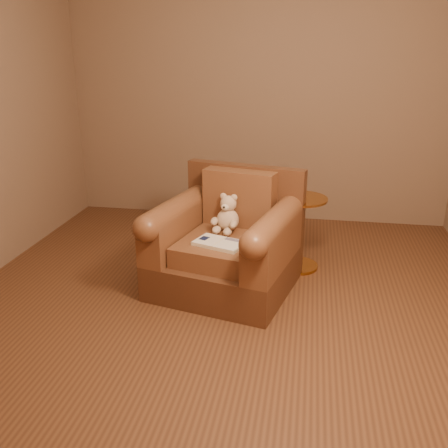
# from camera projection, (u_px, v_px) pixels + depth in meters

# --- Properties ---
(floor) EXTENTS (4.00, 4.00, 0.00)m
(floor) POSITION_uv_depth(u_px,v_px,m) (225.00, 300.00, 3.75)
(floor) COLOR brown
(floor) RESTS_ON ground
(room) EXTENTS (4.02, 4.02, 2.71)m
(room) POSITION_uv_depth(u_px,v_px,m) (226.00, 61.00, 3.16)
(room) COLOR #866852
(room) RESTS_ON ground
(armchair) EXTENTS (1.19, 1.15, 0.90)m
(armchair) POSITION_uv_depth(u_px,v_px,m) (227.00, 244.00, 3.87)
(armchair) COLOR #532F1B
(armchair) RESTS_ON floor
(teddy_bear) EXTENTS (0.22, 0.25, 0.30)m
(teddy_bear) POSITION_uv_depth(u_px,v_px,m) (227.00, 217.00, 3.89)
(teddy_bear) COLOR #CEAE90
(teddy_bear) RESTS_ON armchair
(guidebook) EXTENTS (0.41, 0.32, 0.03)m
(guidebook) POSITION_uv_depth(u_px,v_px,m) (219.00, 243.00, 3.65)
(guidebook) COLOR beige
(guidebook) RESTS_ON armchair
(side_table) EXTENTS (0.45, 0.45, 0.63)m
(side_table) POSITION_uv_depth(u_px,v_px,m) (299.00, 230.00, 4.19)
(side_table) COLOR #B87B32
(side_table) RESTS_ON floor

